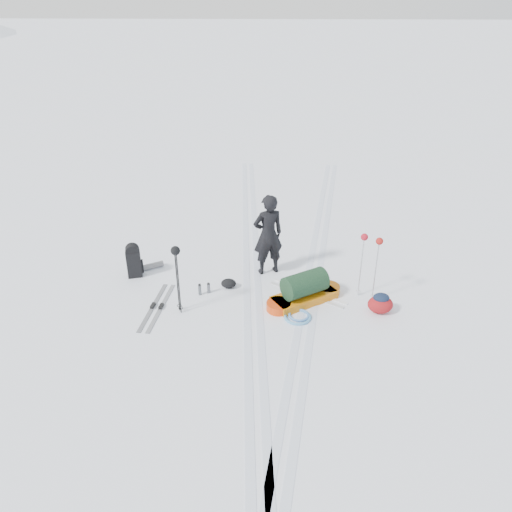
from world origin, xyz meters
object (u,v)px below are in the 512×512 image
object	(u,v)px
pulk_sled	(304,291)
expedition_rucksack	(136,261)
ski_poles_black	(176,259)
skier	(268,235)

from	to	relation	value
pulk_sled	expedition_rucksack	world-z (taller)	expedition_rucksack
expedition_rucksack	ski_poles_black	distance (m)	1.98
skier	pulk_sled	bearing A→B (deg)	102.04
ski_poles_black	pulk_sled	bearing A→B (deg)	17.06
pulk_sled	ski_poles_black	size ratio (longest dim) A/B	1.18
skier	expedition_rucksack	bearing A→B (deg)	-16.31
expedition_rucksack	ski_poles_black	bearing A→B (deg)	-64.29
pulk_sled	expedition_rucksack	bearing A→B (deg)	133.42
expedition_rucksack	ski_poles_black	xyz separation A→B (m)	(1.19, -1.35, 0.82)
pulk_sled	skier	bearing A→B (deg)	90.70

